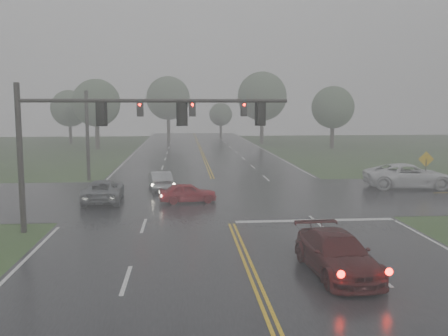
{
  "coord_description": "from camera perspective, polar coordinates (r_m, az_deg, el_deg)",
  "views": [
    {
      "loc": [
        -2.47,
        -11.08,
        6.1
      ],
      "look_at": [
        -0.22,
        16.0,
        2.69
      ],
      "focal_mm": 40.0,
      "sensor_mm": 36.0,
      "label": 1
    }
  ],
  "objects": [
    {
      "name": "main_road",
      "position": [
        31.77,
        -0.19,
        -3.92
      ],
      "size": [
        18.0,
        160.0,
        0.02
      ],
      "primitive_type": "cube",
      "color": "black",
      "rests_on": "ground"
    },
    {
      "name": "cross_street",
      "position": [
        33.73,
        -0.46,
        -3.27
      ],
      "size": [
        120.0,
        14.0,
        0.02
      ],
      "primitive_type": "cube",
      "color": "black",
      "rests_on": "ground"
    },
    {
      "name": "stop_bar",
      "position": [
        27.12,
        10.34,
        -5.97
      ],
      "size": [
        8.5,
        0.5,
        0.01
      ],
      "primitive_type": "cube",
      "color": "silver",
      "rests_on": "ground"
    },
    {
      "name": "sedan_maroon",
      "position": [
        19.03,
        12.7,
        -11.73
      ],
      "size": [
        2.4,
        5.22,
        1.48
      ],
      "primitive_type": "imported",
      "rotation": [
        0.0,
        0.0,
        0.07
      ],
      "color": "#390A0B",
      "rests_on": "ground"
    },
    {
      "name": "sedan_red",
      "position": [
        31.72,
        -4.14,
        -3.96
      ],
      "size": [
        3.79,
        1.89,
        1.24
      ],
      "primitive_type": "imported",
      "rotation": [
        0.0,
        0.0,
        1.69
      ],
      "color": "#A10E19",
      "rests_on": "ground"
    },
    {
      "name": "sedan_silver",
      "position": [
        36.7,
        -7.32,
        -2.48
      ],
      "size": [
        2.09,
        4.33,
        1.37
      ],
      "primitive_type": "imported",
      "rotation": [
        0.0,
        0.0,
        3.3
      ],
      "color": "#989B9F",
      "rests_on": "ground"
    },
    {
      "name": "car_grey",
      "position": [
        32.77,
        -13.59,
        -3.78
      ],
      "size": [
        2.55,
        5.17,
        1.41
      ],
      "primitive_type": "imported",
      "rotation": [
        0.0,
        0.0,
        3.18
      ],
      "color": "slate",
      "rests_on": "ground"
    },
    {
      "name": "pickup_white",
      "position": [
        39.54,
        20.35,
        -2.18
      ],
      "size": [
        6.77,
        3.65,
        1.8
      ],
      "primitive_type": "imported",
      "rotation": [
        0.0,
        0.0,
        1.47
      ],
      "color": "silver",
      "rests_on": "ground"
    },
    {
      "name": "signal_gantry_near",
      "position": [
        24.63,
        -13.51,
        4.49
      ],
      "size": [
        12.98,
        0.31,
        7.18
      ],
      "color": "black",
      "rests_on": "ground"
    },
    {
      "name": "signal_gantry_far",
      "position": [
        41.46,
        -9.22,
        5.78
      ],
      "size": [
        14.39,
        0.37,
        7.31
      ],
      "color": "black",
      "rests_on": "ground"
    },
    {
      "name": "sign_diamond_east",
      "position": [
        39.57,
        22.08,
        0.47
      ],
      "size": [
        1.15,
        0.13,
        2.76
      ],
      "rotation": [
        0.0,
        0.0,
        -0.07
      ],
      "color": "black",
      "rests_on": "ground"
    },
    {
      "name": "tree_nw_a",
      "position": [
        72.59,
        -14.38,
        7.21
      ],
      "size": [
        6.69,
        6.69,
        9.83
      ],
      "color": "#322620",
      "rests_on": "ground"
    },
    {
      "name": "tree_ne_a",
      "position": [
        80.11,
        4.37,
        8.16
      ],
      "size": [
        7.81,
        7.81,
        11.47
      ],
      "color": "#322620",
      "rests_on": "ground"
    },
    {
      "name": "tree_n_mid",
      "position": [
        88.73,
        -6.41,
        7.94
      ],
      "size": [
        7.65,
        7.65,
        11.24
      ],
      "color": "#322620",
      "rests_on": "ground"
    },
    {
      "name": "tree_e_near",
      "position": [
        73.16,
        12.33,
        6.78
      ],
      "size": [
        6.05,
        6.05,
        8.88
      ],
      "color": "#322620",
      "rests_on": "ground"
    },
    {
      "name": "tree_nw_b",
      "position": [
        83.49,
        -17.24,
        6.52
      ],
      "size": [
        5.84,
        5.84,
        8.58
      ],
      "color": "#322620",
      "rests_on": "ground"
    },
    {
      "name": "tree_n_far",
      "position": [
        98.28,
        -0.38,
        6.14
      ],
      "size": [
        4.53,
        4.53,
        6.65
      ],
      "color": "#322620",
      "rests_on": "ground"
    }
  ]
}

